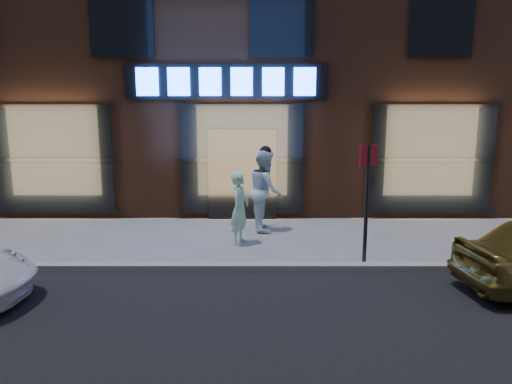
{
  "coord_description": "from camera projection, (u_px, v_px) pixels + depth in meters",
  "views": [
    {
      "loc": [
        0.37,
        -9.07,
        3.35
      ],
      "look_at": [
        0.36,
        1.6,
        1.2
      ],
      "focal_mm": 35.0,
      "sensor_mm": 36.0,
      "label": 1
    }
  ],
  "objects": [
    {
      "name": "sign_post",
      "position": [
        367.0,
        194.0,
        9.42
      ],
      "size": [
        0.37,
        0.17,
        2.4
      ],
      "rotation": [
        0.0,
        0.0,
        0.39
      ],
      "color": "#262628",
      "rests_on": "ground"
    },
    {
      "name": "man_bowtie",
      "position": [
        240.0,
        208.0,
        11.06
      ],
      "size": [
        0.56,
        0.69,
        1.63
      ],
      "primitive_type": "imported",
      "rotation": [
        0.0,
        0.0,
        1.24
      ],
      "color": "#B5EED5",
      "rests_on": "ground"
    },
    {
      "name": "curb",
      "position": [
        237.0,
        267.0,
        9.54
      ],
      "size": [
        60.0,
        0.25,
        0.12
      ],
      "primitive_type": "cube",
      "color": "gray",
      "rests_on": "ground"
    },
    {
      "name": "ground",
      "position": [
        237.0,
        270.0,
        9.56
      ],
      "size": [
        90.0,
        90.0,
        0.0
      ],
      "primitive_type": "plane",
      "color": "slate",
      "rests_on": "ground"
    },
    {
      "name": "man_cap",
      "position": [
        265.0,
        190.0,
        12.18
      ],
      "size": [
        0.84,
        1.03,
        1.98
      ],
      "primitive_type": "imported",
      "rotation": [
        0.0,
        0.0,
        1.67
      ],
      "color": "white",
      "rests_on": "ground"
    },
    {
      "name": "storefront_building",
      "position": [
        245.0,
        36.0,
        16.37
      ],
      "size": [
        30.2,
        8.28,
        10.3
      ],
      "color": "#54301E",
      "rests_on": "ground"
    }
  ]
}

